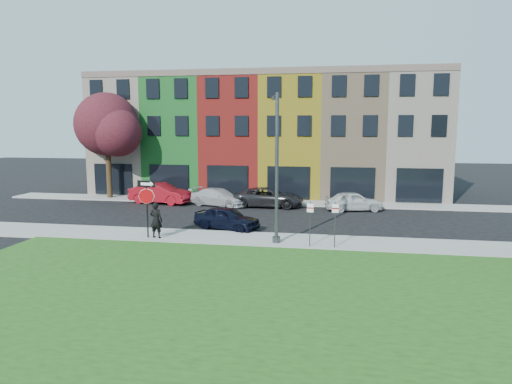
% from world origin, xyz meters
% --- Properties ---
extents(ground, '(120.00, 120.00, 0.00)m').
position_xyz_m(ground, '(0.00, 0.00, 0.00)').
color(ground, black).
rests_on(ground, ground).
extents(sidewalk_near, '(40.00, 3.00, 0.12)m').
position_xyz_m(sidewalk_near, '(2.00, 3.00, 0.06)').
color(sidewalk_near, gray).
rests_on(sidewalk_near, ground).
extents(sidewalk_far, '(40.00, 2.40, 0.12)m').
position_xyz_m(sidewalk_far, '(-3.00, 15.00, 0.06)').
color(sidewalk_far, gray).
rests_on(sidewalk_far, ground).
extents(grass_park, '(40.00, 16.00, 0.10)m').
position_xyz_m(grass_park, '(8.00, -6.00, 0.05)').
color(grass_park, '#1C4413').
rests_on(grass_park, ground).
extents(rowhouse_block, '(30.00, 10.12, 10.00)m').
position_xyz_m(rowhouse_block, '(-2.50, 21.18, 4.99)').
color(rowhouse_block, beige).
rests_on(rowhouse_block, ground).
extents(stop_sign, '(1.04, 0.22, 3.02)m').
position_xyz_m(stop_sign, '(-6.04, 2.27, 2.27)').
color(stop_sign, black).
rests_on(stop_sign, sidewalk_near).
extents(man, '(0.81, 0.64, 1.90)m').
position_xyz_m(man, '(-5.56, 2.28, 1.07)').
color(man, black).
rests_on(man, sidewalk_near).
extents(sedan_near, '(4.04, 4.92, 1.34)m').
position_xyz_m(sedan_near, '(-2.47, 5.31, 0.67)').
color(sedan_near, black).
rests_on(sedan_near, ground).
extents(parked_car_red, '(3.39, 5.47, 1.61)m').
position_xyz_m(parked_car_red, '(-9.70, 13.32, 0.80)').
color(parked_car_red, maroon).
rests_on(parked_car_red, ground).
extents(parked_car_silver, '(4.35, 5.53, 1.31)m').
position_xyz_m(parked_car_silver, '(-4.93, 13.08, 0.65)').
color(parked_car_silver, '#AEAFB3').
rests_on(parked_car_silver, ground).
extents(parked_car_dark, '(2.38, 5.16, 1.43)m').
position_xyz_m(parked_car_dark, '(-1.17, 13.28, 0.72)').
color(parked_car_dark, black).
rests_on(parked_car_dark, ground).
extents(parked_car_white, '(3.34, 4.72, 1.37)m').
position_xyz_m(parked_car_white, '(5.01, 12.72, 0.69)').
color(parked_car_white, silver).
rests_on(parked_car_white, ground).
extents(street_lamp, '(0.80, 2.55, 7.44)m').
position_xyz_m(street_lamp, '(0.74, 2.59, 3.87)').
color(street_lamp, '#404345').
rests_on(street_lamp, sidewalk_near).
extents(parking_sign_a, '(0.32, 0.11, 2.22)m').
position_xyz_m(parking_sign_a, '(2.49, 1.89, 1.50)').
color(parking_sign_a, '#404345').
rests_on(parking_sign_a, sidewalk_near).
extents(parking_sign_b, '(0.32, 0.10, 2.23)m').
position_xyz_m(parking_sign_b, '(3.69, 1.89, 1.51)').
color(parking_sign_b, '#404345').
rests_on(parking_sign_b, sidewalk_near).
extents(tree_purple, '(6.14, 5.37, 8.55)m').
position_xyz_m(tree_purple, '(-14.61, 14.91, 5.97)').
color(tree_purple, black).
rests_on(tree_purple, sidewalk_far).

